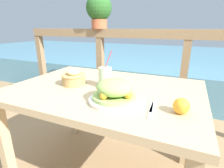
# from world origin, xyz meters

# --- Properties ---
(patio_table) EXTENTS (1.22, 0.86, 0.71)m
(patio_table) POSITION_xyz_m (0.00, 0.00, 0.63)
(patio_table) COLOR tan
(patio_table) RESTS_ON ground_plane
(railing_fence) EXTENTS (2.80, 0.08, 1.07)m
(railing_fence) POSITION_xyz_m (0.00, 0.81, 0.76)
(railing_fence) COLOR #937551
(railing_fence) RESTS_ON ground_plane
(sea_backdrop) EXTENTS (12.00, 4.00, 0.49)m
(sea_backdrop) POSITION_xyz_m (0.00, 3.31, 0.25)
(sea_backdrop) COLOR #568EA8
(sea_backdrop) RESTS_ON ground_plane
(salad_plate) EXTENTS (0.27, 0.27, 0.12)m
(salad_plate) POSITION_xyz_m (0.15, -0.18, 0.77)
(salad_plate) COLOR white
(salad_plate) RESTS_ON patio_table
(drink_glass) EXTENTS (0.09, 0.09, 0.24)m
(drink_glass) POSITION_xyz_m (0.00, 0.01, 0.78)
(drink_glass) COLOR beige
(drink_glass) RESTS_ON patio_table
(bread_basket) EXTENTS (0.17, 0.17, 0.11)m
(bread_basket) POSITION_xyz_m (-0.22, -0.03, 0.76)
(bread_basket) COLOR tan
(bread_basket) RESTS_ON patio_table
(potted_plant) EXTENTS (0.27, 0.27, 0.35)m
(potted_plant) POSITION_xyz_m (-0.46, 0.81, 1.26)
(potted_plant) COLOR #B75B38
(potted_plant) RESTS_ON railing_fence
(fork) EXTENTS (0.04, 0.18, 0.00)m
(fork) POSITION_xyz_m (0.35, -0.21, 0.72)
(fork) COLOR silver
(fork) RESTS_ON patio_table
(knife) EXTENTS (0.03, 0.18, 0.00)m
(knife) POSITION_xyz_m (0.35, -0.15, 0.72)
(knife) COLOR silver
(knife) RESTS_ON patio_table
(orange_near_basket) EXTENTS (0.07, 0.07, 0.07)m
(orange_near_basket) POSITION_xyz_m (0.48, -0.18, 0.75)
(orange_near_basket) COLOR #F9A328
(orange_near_basket) RESTS_ON patio_table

